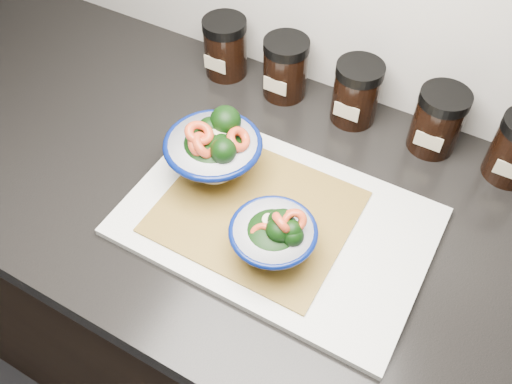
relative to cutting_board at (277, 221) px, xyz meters
The scene contains 10 objects.
cabinet 0.48m from the cutting_board, 25.52° to the left, with size 3.43×0.58×0.86m, color black.
countertop 0.09m from the cutting_board, 25.52° to the left, with size 3.50×0.60×0.04m, color black.
cutting_board is the anchor object (origin of this frame).
bamboo_mat 0.03m from the cutting_board, behind, with size 0.28×0.24×0.00m, color #A78332.
bowl_left 0.14m from the cutting_board, 165.78° to the left, with size 0.15×0.15×0.11m.
bowl_right 0.08m from the cutting_board, 65.96° to the right, with size 0.12×0.12×0.10m.
spice_jar_a 0.38m from the cutting_board, 132.99° to the left, with size 0.08×0.08×0.11m.
spice_jar_b 0.31m from the cutting_board, 115.42° to the left, with size 0.08×0.08×0.11m.
spice_jar_c 0.28m from the cutting_board, 88.75° to the left, with size 0.08×0.08×0.11m.
spice_jar_d 0.32m from the cutting_board, 61.59° to the left, with size 0.08×0.08×0.11m.
Camera 1 is at (0.14, 0.98, 1.56)m, focal length 38.00 mm.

